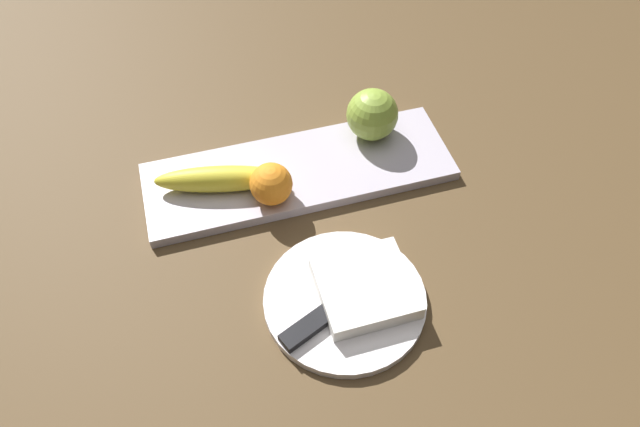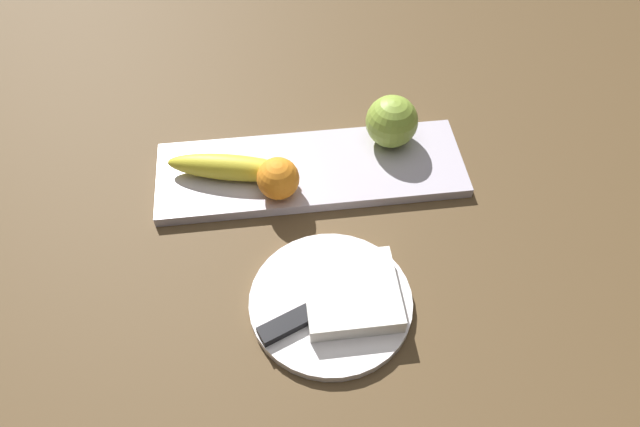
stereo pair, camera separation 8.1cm
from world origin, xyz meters
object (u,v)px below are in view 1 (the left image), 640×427
object	(u,v)px
folded_napkin	(365,287)
knife	(322,317)
orange_near_apple	(271,184)
dinner_plate	(345,300)
fruit_tray	(299,172)
apple	(372,115)
banana	(221,179)

from	to	relation	value
folded_napkin	knife	size ratio (longest dim) A/B	0.68
orange_near_apple	folded_napkin	world-z (taller)	orange_near_apple
dinner_plate	knife	bearing A→B (deg)	-149.04
fruit_tray	knife	world-z (taller)	knife
fruit_tray	folded_napkin	size ratio (longest dim) A/B	3.94
apple	orange_near_apple	distance (m)	0.20
apple	dinner_plate	size ratio (longest dim) A/B	0.38
dinner_plate	folded_napkin	distance (m)	0.03
fruit_tray	knife	bearing A→B (deg)	-98.31
apple	knife	world-z (taller)	apple
fruit_tray	banana	size ratio (longest dim) A/B	2.43
fruit_tray	orange_near_apple	bearing A→B (deg)	-138.47
orange_near_apple	knife	xyz separation A→B (m)	(0.01, -0.21, -0.03)
banana	folded_napkin	xyz separation A→B (m)	(0.14, -0.23, -0.01)
apple	knife	size ratio (longest dim) A/B	0.46
folded_napkin	knife	xyz separation A→B (m)	(-0.06, -0.02, -0.01)
apple	folded_napkin	world-z (taller)	apple
fruit_tray	folded_napkin	distance (m)	0.23
orange_near_apple	folded_napkin	distance (m)	0.20
orange_near_apple	knife	world-z (taller)	orange_near_apple
fruit_tray	banana	bearing A→B (deg)	-177.08
apple	banana	distance (m)	0.25
folded_napkin	knife	bearing A→B (deg)	-160.71
knife	banana	bearing A→B (deg)	85.40
apple	banana	bearing A→B (deg)	-169.32
fruit_tray	dinner_plate	distance (m)	0.23
fruit_tray	dinner_plate	world-z (taller)	fruit_tray
banana	knife	xyz separation A→B (m)	(0.08, -0.25, -0.02)
banana	dinner_plate	distance (m)	0.26
dinner_plate	fruit_tray	bearing A→B (deg)	90.00
fruit_tray	dinner_plate	size ratio (longest dim) A/B	2.20
banana	apple	bearing A→B (deg)	-156.21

